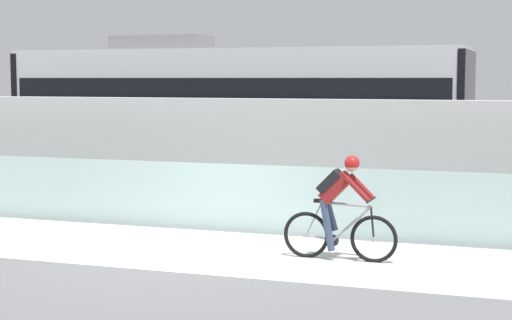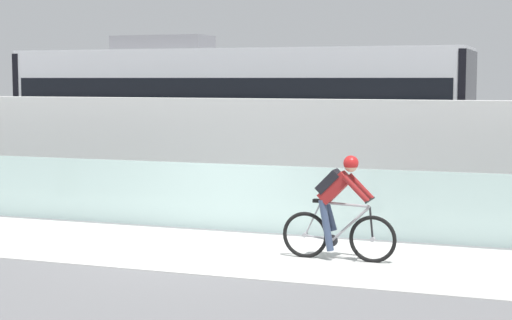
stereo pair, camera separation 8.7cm
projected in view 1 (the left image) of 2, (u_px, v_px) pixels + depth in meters
The scene contains 8 objects.
ground_plane at pixel (203, 250), 13.54m from camera, with size 200.00×200.00×0.00m, color slate.
bike_path_deck at pixel (203, 250), 13.54m from camera, with size 32.00×3.20×0.01m, color beige.
glass_parapet at pixel (242, 198), 15.22m from camera, with size 32.00×0.05×1.21m, color silver.
concrete_barrier_wall at pixel (273, 158), 16.85m from camera, with size 32.00×0.36×2.35m, color silver.
tram_rail_near at pixel (307, 199), 19.30m from camera, with size 32.00×0.08×0.01m, color #595654.
tram_rail_far at pixel (323, 191), 20.65m from camera, with size 32.00×0.08×0.01m, color #595654.
tram at pixel (235, 114), 20.45m from camera, with size 11.06×2.54×3.81m.
cyclist_on_bike at pixel (339, 208), 12.72m from camera, with size 1.77×0.58×1.61m.
Camera 1 is at (5.22, -12.30, 2.75)m, focal length 59.10 mm.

